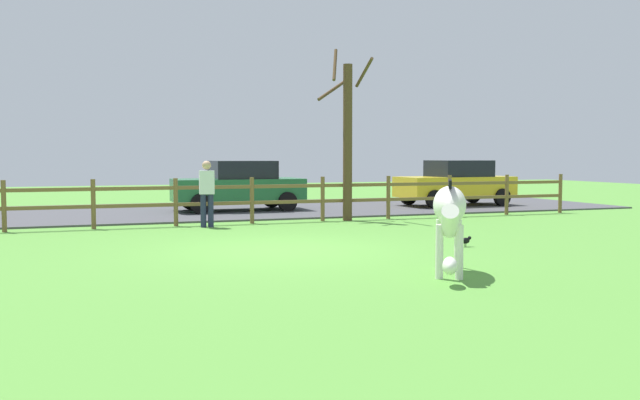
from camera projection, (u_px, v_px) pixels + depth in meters
The scene contains 9 objects.
ground_plane at pixel (278, 250), 12.58m from camera, with size 60.00×60.00×0.00m, color #549338.
parking_asphalt at pixel (196, 211), 21.31m from camera, with size 28.00×7.40×0.05m, color #47474C.
paddock_fence at pixel (215, 198), 17.15m from camera, with size 21.66×0.11×1.20m.
bare_tree at pixel (347, 137), 18.21m from camera, with size 1.34×1.30×4.69m.
zebra at pixel (450, 213), 9.83m from camera, with size 1.18×1.74×1.41m.
crow_on_grass at pixel (466, 240), 13.00m from camera, with size 0.21×0.10×0.20m.
parked_car_green at pixel (239, 185), 21.09m from camera, with size 4.03×1.94×1.56m.
parked_car_yellow at pixel (456, 182), 23.28m from camera, with size 4.07×2.03×1.56m.
visitor_near_fence at pixel (207, 191), 16.53m from camera, with size 0.38×0.25×1.64m.
Camera 1 is at (-3.49, -12.02, 1.75)m, focal length 37.76 mm.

